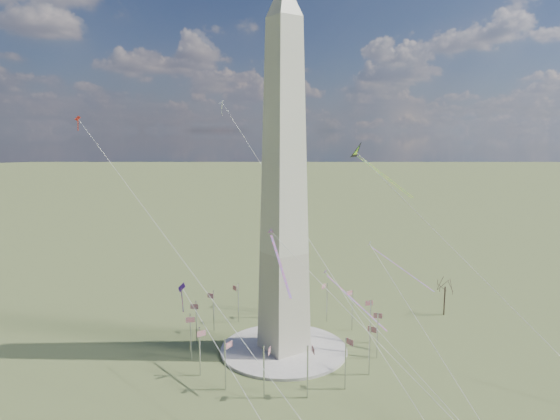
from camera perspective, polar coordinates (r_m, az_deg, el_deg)
ground at (r=147.56m, az=0.44°, el=-15.77°), size 2000.00×2000.00×0.00m
plaza at (r=147.39m, az=0.44°, el=-15.63°), size 36.00×36.00×0.80m
washington_monument at (r=134.66m, az=0.46°, el=3.09°), size 15.56×15.56×100.00m
flagpole_ring at (r=144.65m, az=0.44°, el=-13.15°), size 54.40×54.40×13.00m
tree_near at (r=178.59m, az=18.37°, el=-8.10°), size 8.56×8.56×14.99m
kite_delta_black at (r=172.15m, az=9.04°, el=6.28°), size 15.15×21.61×18.19m
kite_diamond_purple at (r=132.34m, az=-11.14°, el=-9.06°), size 1.73×2.69×8.27m
kite_streamer_left at (r=142.15m, az=12.76°, el=-5.77°), size 11.26×16.01×12.71m
kite_streamer_mid at (r=124.25m, az=-0.29°, el=-5.14°), size 7.19×18.20×12.94m
kite_streamer_right at (r=152.23m, az=7.54°, el=-9.31°), size 7.87×20.97×14.85m
kite_small_red at (r=154.30m, az=-22.12°, el=9.52°), size 1.47×1.48×4.25m
kite_small_white at (r=174.84m, az=-6.67°, el=12.00°), size 1.37×2.24×5.11m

